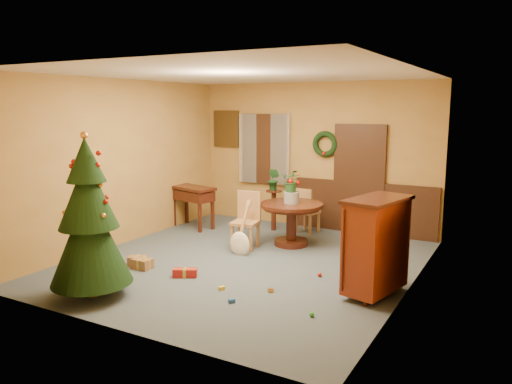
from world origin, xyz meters
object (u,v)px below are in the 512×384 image
Objects in this scene: dining_table at (291,216)px; sideboard at (376,244)px; chair_near at (247,218)px; christmas_tree at (89,220)px; writing_desk at (193,197)px.

dining_table is 0.86× the size of sideboard.
chair_near is 3.03m from christmas_tree.
sideboard is at bearing -23.51° from writing_desk.
christmas_tree is at bearing -150.26° from sideboard.
christmas_tree is (-0.61, -2.93, 0.48)m from chair_near.
sideboard reaches higher than writing_desk.
dining_table is 1.07× the size of writing_desk.
chair_near is 2.80m from sideboard.
dining_table is 0.52× the size of christmas_tree.
christmas_tree is 2.06× the size of writing_desk.
chair_near reaches higher than dining_table.
chair_near is 1.83m from writing_desk.
dining_table is 1.12× the size of chair_near.
dining_table is at bearing -5.56° from writing_desk.
chair_near reaches higher than writing_desk.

